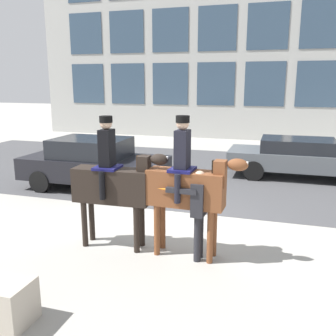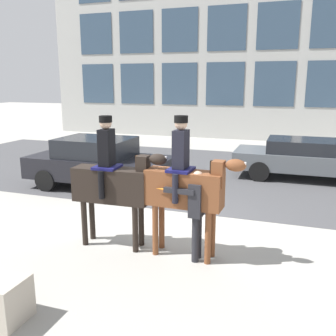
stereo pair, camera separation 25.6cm
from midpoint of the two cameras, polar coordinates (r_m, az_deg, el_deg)
The scene contains 7 objects.
ground_plane at distance 8.82m, azimuth 1.71°, elevation -7.76°, with size 80.00×80.00×0.00m, color #9E9B93.
road_surface at distance 13.23m, azimuth 7.86°, elevation -0.76°, with size 23.61×8.50×0.01m.
mounted_horse_lead at distance 7.12m, azimuth -7.37°, elevation -2.04°, with size 1.93×0.65×2.52m.
mounted_horse_companion at distance 6.62m, azimuth 3.86°, elevation -2.66°, with size 1.85×0.65×2.56m.
pedestrian_bystander at distance 6.59m, azimuth 5.45°, elevation -6.19°, with size 0.84×0.43×1.64m.
street_car_near_lane at distance 11.35m, azimuth -9.87°, elevation 0.86°, with size 4.25×1.90×1.51m.
street_car_far_lane at distance 13.08m, azimuth 20.92°, elevation 1.47°, with size 4.67×1.89×1.30m.
Camera 2 is at (2.56, -7.84, 3.13)m, focal length 40.00 mm.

